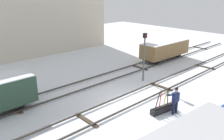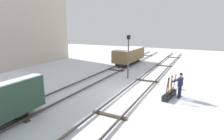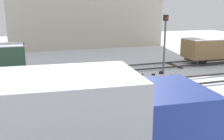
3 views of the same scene
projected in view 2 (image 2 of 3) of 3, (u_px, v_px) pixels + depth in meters
ground_plane at (133, 94)px, 12.46m from camera, size 60.00×60.00×0.00m
track_main_line at (133, 93)px, 12.44m from camera, size 44.00×1.94×0.18m
track_siding_near at (83, 84)px, 14.25m from camera, size 44.00×1.94×0.18m
switch_lever_frame at (169, 94)px, 11.78m from camera, size 2.01×0.68×1.45m
rail_worker at (180, 84)px, 11.65m from camera, size 0.61×0.69×1.68m
signal_post at (128, 52)px, 15.84m from camera, size 0.24×0.32×3.86m
freight_car_mid_siding at (129, 55)px, 22.60m from camera, size 5.89×2.11×1.97m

